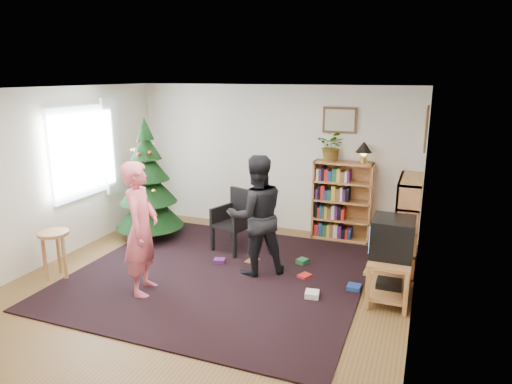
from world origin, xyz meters
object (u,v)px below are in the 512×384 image
(picture_back, at_px, (340,120))
(picture_right, at_px, (427,128))
(bookshelf_back, at_px, (342,200))
(bookshelf_right, at_px, (407,222))
(person_standing, at_px, (141,229))
(potted_plant, at_px, (332,146))
(stool, at_px, (54,242))
(crt_tv, at_px, (393,237))
(christmas_tree, at_px, (148,189))
(table_lamp, at_px, (364,149))
(tv_stand, at_px, (390,273))
(person_by_chair, at_px, (256,216))
(armchair, at_px, (236,218))

(picture_back, xyz_separation_m, picture_right, (1.33, -0.73, 0.00))
(bookshelf_back, relative_size, bookshelf_right, 1.00)
(bookshelf_back, xyz_separation_m, person_standing, (-1.94, -2.81, 0.17))
(potted_plant, bearing_deg, stool, -136.77)
(crt_tv, relative_size, person_standing, 0.32)
(christmas_tree, relative_size, bookshelf_back, 1.55)
(crt_tv, xyz_separation_m, table_lamp, (-0.64, 1.86, 0.75))
(tv_stand, bearing_deg, crt_tv, 180.00)
(christmas_tree, distance_m, person_standing, 2.00)
(bookshelf_right, height_order, person_by_chair, person_by_chair)
(christmas_tree, xyz_separation_m, person_standing, (1.04, -1.70, -0.00))
(bookshelf_right, distance_m, person_standing, 3.60)
(bookshelf_right, distance_m, armchair, 2.52)
(picture_back, bearing_deg, stool, -136.17)
(christmas_tree, distance_m, tv_stand, 4.03)
(armchair, xyz_separation_m, person_standing, (-0.50, -1.76, 0.33))
(christmas_tree, relative_size, stool, 3.07)
(tv_stand, xyz_separation_m, stool, (-4.22, -1.03, 0.18))
(bookshelf_right, bearing_deg, picture_back, 50.75)
(picture_right, bearing_deg, christmas_tree, -173.02)
(person_standing, bearing_deg, bookshelf_back, -51.46)
(picture_back, xyz_separation_m, stool, (-3.15, -3.02, -1.44))
(picture_back, bearing_deg, table_lamp, -17.69)
(bookshelf_right, bearing_deg, person_standing, 123.21)
(tv_stand, height_order, armchair, armchair)
(stool, xyz_separation_m, person_standing, (1.33, 0.08, 0.33))
(picture_right, relative_size, stool, 0.92)
(picture_right, distance_m, stool, 5.23)
(crt_tv, bearing_deg, picture_back, 118.18)
(picture_right, height_order, stool, picture_right)
(stool, height_order, person_standing, person_standing)
(bookshelf_back, xyz_separation_m, stool, (-3.27, -2.89, -0.16))
(picture_back, xyz_separation_m, table_lamp, (0.42, -0.14, -0.42))
(tv_stand, bearing_deg, person_by_chair, 177.42)
(picture_back, relative_size, table_lamp, 1.58)
(tv_stand, height_order, table_lamp, table_lamp)
(tv_stand, xyz_separation_m, crt_tv, (-0.00, 0.00, 0.46))
(stool, relative_size, table_lamp, 1.89)
(bookshelf_right, relative_size, person_by_chair, 0.79)
(bookshelf_right, bearing_deg, stool, 115.28)
(bookshelf_right, relative_size, table_lamp, 3.74)
(christmas_tree, relative_size, bookshelf_right, 1.55)
(bookshelf_right, bearing_deg, table_lamp, 42.48)
(stool, bearing_deg, tv_stand, 13.71)
(picture_back, xyz_separation_m, person_standing, (-1.82, -2.94, -1.11))
(picture_right, distance_m, crt_tv, 1.74)
(christmas_tree, relative_size, person_by_chair, 1.22)
(picture_back, height_order, christmas_tree, picture_back)
(tv_stand, bearing_deg, potted_plant, 121.70)
(picture_right, relative_size, person_by_chair, 0.36)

